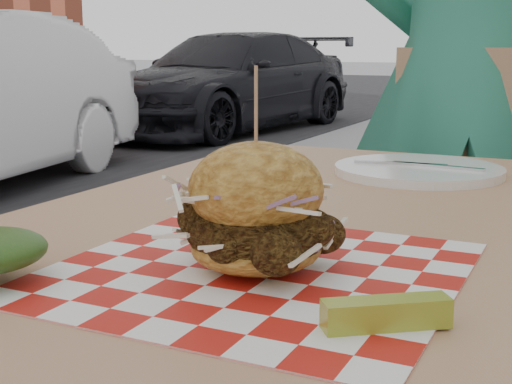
% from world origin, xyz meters
% --- Properties ---
extents(diner, '(0.73, 0.57, 1.76)m').
position_xyz_m(diner, '(-0.09, 1.32, 0.88)').
color(diner, '#308A6E').
rests_on(diner, ground).
extents(car_dark, '(1.98, 3.97, 1.11)m').
position_xyz_m(car_dark, '(-3.60, 6.72, 0.55)').
color(car_dark, black).
rests_on(car_dark, ground).
extents(patio_table, '(0.80, 1.20, 0.75)m').
position_xyz_m(patio_table, '(-0.04, 0.25, 0.67)').
color(patio_table, tan).
rests_on(patio_table, ground).
extents(patio_chair, '(0.46, 0.47, 0.95)m').
position_xyz_m(patio_chair, '(-0.03, 1.15, 0.55)').
color(patio_chair, tan).
rests_on(patio_chair, ground).
extents(paper_liner, '(0.36, 0.36, 0.00)m').
position_xyz_m(paper_liner, '(-0.05, 0.05, 0.75)').
color(paper_liner, red).
rests_on(paper_liner, patio_table).
extents(sandwich, '(0.16, 0.16, 0.19)m').
position_xyz_m(sandwich, '(-0.05, 0.05, 0.80)').
color(sandwich, gold).
rests_on(sandwich, paper_liner).
extents(pickle_spear, '(0.09, 0.07, 0.02)m').
position_xyz_m(pickle_spear, '(0.09, -0.03, 0.76)').
color(pickle_spear, '#9AA42F').
rests_on(pickle_spear, paper_liner).
extents(place_setting, '(0.27, 0.27, 0.02)m').
position_xyz_m(place_setting, '(-0.04, 0.62, 0.76)').
color(place_setting, white).
rests_on(place_setting, patio_table).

